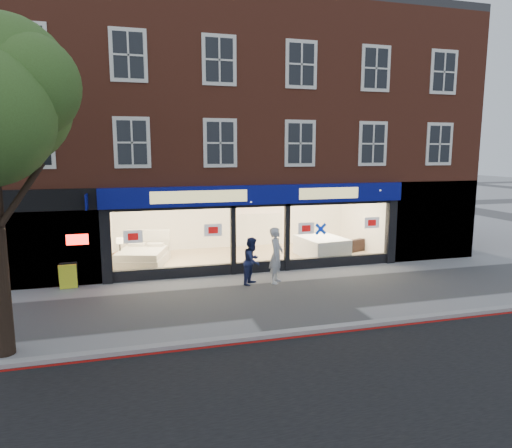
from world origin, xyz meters
name	(u,v)px	position (x,y,z in m)	size (l,w,h in m)	color
ground	(287,296)	(0.00, 0.00, 0.00)	(120.00, 120.00, 0.00)	gray
kerb_line	(328,334)	(0.00, -3.10, 0.01)	(60.00, 0.10, 0.01)	#8C0A07
kerb_stone	(325,329)	(0.00, -2.90, 0.06)	(60.00, 0.25, 0.12)	gray
showroom_floor	(246,258)	(0.00, 5.25, 0.05)	(11.00, 4.50, 0.10)	tan
building	(236,101)	(-0.02, 6.93, 6.67)	(19.00, 8.26, 10.30)	brown
display_bed	(143,256)	(-4.26, 5.06, 0.44)	(2.30, 2.56, 1.21)	beige
bedside_table	(121,259)	(-5.10, 4.97, 0.38)	(0.45, 0.45, 0.55)	brown
mattress_stack	(322,247)	(3.10, 4.44, 0.51)	(1.90, 2.28, 0.82)	white
sofa	(347,245)	(4.60, 5.04, 0.38)	(1.91, 0.74, 0.56)	black
a_board	(68,276)	(-6.72, 2.70, 0.44)	(0.57, 0.36, 0.87)	yellow
pedestrian_grey	(276,255)	(0.14, 1.57, 0.97)	(0.71, 0.46, 1.94)	#B6B8BE
pedestrian_blue	(252,261)	(-0.71, 1.60, 0.82)	(0.79, 0.62, 1.63)	#1B234C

